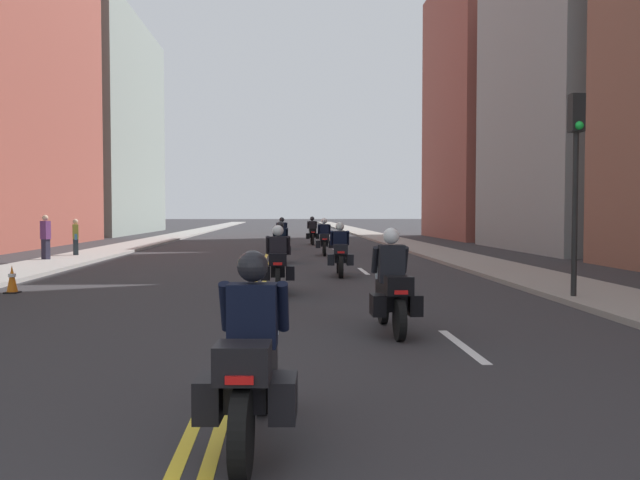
% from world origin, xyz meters
% --- Properties ---
extents(ground_plane, '(264.00, 264.00, 0.00)m').
position_xyz_m(ground_plane, '(0.00, 48.00, 0.00)').
color(ground_plane, '#2E2C2F').
extents(sidewalk_left, '(2.48, 144.00, 0.12)m').
position_xyz_m(sidewalk_left, '(-7.69, 48.00, 0.06)').
color(sidewalk_left, gray).
rests_on(sidewalk_left, ground).
extents(sidewalk_right, '(2.48, 144.00, 0.12)m').
position_xyz_m(sidewalk_right, '(7.69, 48.00, 0.06)').
color(sidewalk_right, gray).
rests_on(sidewalk_right, ground).
extents(centreline_yellow_inner, '(0.12, 132.00, 0.01)m').
position_xyz_m(centreline_yellow_inner, '(-0.12, 48.00, 0.00)').
color(centreline_yellow_inner, yellow).
rests_on(centreline_yellow_inner, ground).
extents(centreline_yellow_outer, '(0.12, 132.00, 0.01)m').
position_xyz_m(centreline_yellow_outer, '(0.12, 48.00, 0.00)').
color(centreline_yellow_outer, yellow).
rests_on(centreline_yellow_outer, ground).
extents(lane_dashes_white, '(0.14, 56.40, 0.01)m').
position_xyz_m(lane_dashes_white, '(3.23, 29.00, 0.00)').
color(lane_dashes_white, silver).
rests_on(lane_dashes_white, ground).
extents(building_right_1, '(8.26, 12.56, 17.99)m').
position_xyz_m(building_right_1, '(16.07, 31.25, 8.99)').
color(building_right_1, gray).
rests_on(building_right_1, ground).
extents(building_left_2, '(8.84, 21.86, 18.86)m').
position_xyz_m(building_left_2, '(-16.36, 59.06, 9.43)').
color(building_left_2, gray).
rests_on(building_left_2, ground).
extents(building_right_2, '(9.11, 13.51, 18.76)m').
position_xyz_m(building_right_2, '(16.50, 46.36, 9.38)').
color(building_right_2, brown).
rests_on(building_right_2, ground).
extents(motorcycle_0, '(0.78, 2.23, 1.60)m').
position_xyz_m(motorcycle_0, '(0.42, 4.06, 0.65)').
color(motorcycle_0, black).
rests_on(motorcycle_0, ground).
extents(motorcycle_1, '(0.77, 2.16, 1.66)m').
position_xyz_m(motorcycle_1, '(2.38, 9.05, 0.67)').
color(motorcycle_1, black).
rests_on(motorcycle_1, ground).
extents(motorcycle_2, '(0.76, 2.16, 1.61)m').
position_xyz_m(motorcycle_2, '(0.53, 14.25, 0.67)').
color(motorcycle_2, black).
rests_on(motorcycle_2, ground).
extents(motorcycle_3, '(0.78, 2.19, 1.61)m').
position_xyz_m(motorcycle_3, '(2.33, 18.40, 0.66)').
color(motorcycle_3, black).
rests_on(motorcycle_3, ground).
extents(motorcycle_4, '(0.76, 2.23, 1.56)m').
position_xyz_m(motorcycle_4, '(0.53, 23.82, 0.64)').
color(motorcycle_4, black).
rests_on(motorcycle_4, ground).
extents(motorcycle_5, '(0.78, 2.27, 1.65)m').
position_xyz_m(motorcycle_5, '(2.43, 27.98, 0.67)').
color(motorcycle_5, black).
rests_on(motorcycle_5, ground).
extents(motorcycle_6, '(0.78, 2.26, 1.64)m').
position_xyz_m(motorcycle_6, '(0.54, 33.03, 0.66)').
color(motorcycle_6, black).
rests_on(motorcycle_6, ground).
extents(motorcycle_7, '(0.76, 2.28, 1.65)m').
position_xyz_m(motorcycle_7, '(2.30, 37.63, 0.68)').
color(motorcycle_7, black).
rests_on(motorcycle_7, ground).
extents(traffic_cone_0, '(0.32, 0.32, 0.66)m').
position_xyz_m(traffic_cone_0, '(-5.74, 14.68, 0.33)').
color(traffic_cone_0, black).
rests_on(traffic_cone_0, ground).
extents(traffic_light_near, '(0.28, 0.38, 4.40)m').
position_xyz_m(traffic_light_near, '(6.85, 12.51, 3.04)').
color(traffic_light_near, black).
rests_on(traffic_light_near, ground).
extents(pedestrian_0, '(0.33, 0.51, 1.63)m').
position_xyz_m(pedestrian_0, '(-8.02, 26.87, 0.84)').
color(pedestrian_0, '#242D32').
rests_on(pedestrian_0, ground).
extents(pedestrian_1, '(0.42, 0.39, 1.80)m').
position_xyz_m(pedestrian_1, '(-8.38, 24.40, 0.93)').
color(pedestrian_1, '#252334').
rests_on(pedestrian_1, ground).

